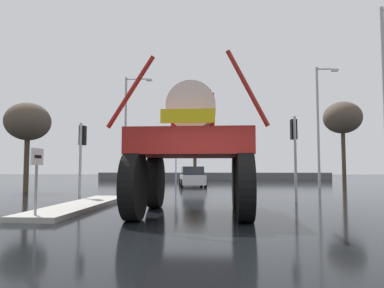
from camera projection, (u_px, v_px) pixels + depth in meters
name	position (u px, v px, depth m)	size (l,w,h in m)	color
ground_plane	(211.00, 188.00, 24.89)	(120.00, 120.00, 0.00)	black
median_island	(82.00, 206.00, 12.35)	(1.39, 7.17, 0.15)	#9E9B93
lane_arrow_sign	(37.00, 169.00, 9.34)	(0.07, 0.60, 1.74)	#99999E
oversize_sprayer	(193.00, 148.00, 10.81)	(4.25, 4.97, 4.43)	black
sedan_ahead	(192.00, 177.00, 27.07)	(2.34, 4.30, 1.52)	silver
traffic_signal_near_left	(82.00, 144.00, 15.38)	(0.24, 0.54, 3.32)	#A8AAAF
traffic_signal_near_right	(294.00, 140.00, 14.80)	(0.24, 0.54, 3.52)	#A8AAAF
traffic_signal_far_left	(176.00, 155.00, 29.99)	(0.24, 0.55, 3.49)	#A8AAAF
streetlight_far_left	(128.00, 125.00, 29.28)	(2.28, 0.24, 8.94)	#A8AAAF
streetlight_far_right	(319.00, 121.00, 25.58)	(1.61, 0.24, 8.74)	#A8AAAF
bare_tree_left	(28.00, 122.00, 21.52)	(2.69, 2.69, 5.35)	#473828
bare_tree_right	(343.00, 118.00, 27.94)	(2.94, 2.94, 6.62)	#473828
bare_tree_far_center	(195.00, 143.00, 42.56)	(2.90, 2.90, 5.70)	#473828
roadside_barrier	(213.00, 177.00, 41.23)	(27.03, 0.24, 0.90)	#59595B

